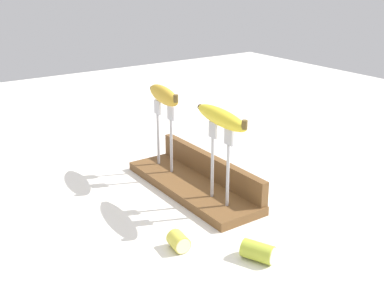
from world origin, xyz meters
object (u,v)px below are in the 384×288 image
(banana_raised_right, at_px, (221,117))
(banana_chunk_far, at_px, (258,252))
(fork_stand_right, at_px, (220,157))
(banana_raised_left, at_px, (164,95))
(fork_stand_left, at_px, (164,130))
(banana_chunk_near, at_px, (179,242))

(banana_raised_right, relative_size, banana_chunk_far, 2.79)
(fork_stand_right, xyz_separation_m, banana_raised_left, (-0.23, 0.00, 0.09))
(fork_stand_left, relative_size, banana_chunk_far, 2.52)
(banana_chunk_far, bearing_deg, fork_stand_right, 162.45)
(fork_stand_right, xyz_separation_m, banana_chunk_near, (0.09, -0.17, -0.11))
(fork_stand_right, height_order, banana_raised_right, banana_raised_right)
(banana_raised_left, height_order, banana_chunk_near, banana_raised_left)
(fork_stand_left, xyz_separation_m, banana_chunk_far, (0.43, -0.06, -0.11))
(banana_raised_left, distance_m, banana_raised_right, 0.23)
(fork_stand_left, bearing_deg, banana_chunk_far, -8.36)
(fork_stand_left, distance_m, banana_raised_right, 0.25)
(fork_stand_right, relative_size, banana_chunk_near, 3.91)
(fork_stand_left, bearing_deg, banana_chunk_near, -27.43)
(fork_stand_right, relative_size, banana_raised_left, 1.07)
(fork_stand_left, height_order, banana_chunk_near, fork_stand_left)
(banana_raised_left, bearing_deg, banana_raised_right, -0.00)
(banana_raised_right, bearing_deg, banana_chunk_far, -17.54)
(banana_chunk_near, bearing_deg, banana_raised_right, 117.73)
(banana_chunk_far, bearing_deg, banana_chunk_near, -138.32)
(banana_chunk_near, bearing_deg, fork_stand_left, 152.57)
(fork_stand_right, bearing_deg, fork_stand_left, 180.00)
(banana_raised_left, bearing_deg, banana_chunk_near, -27.43)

